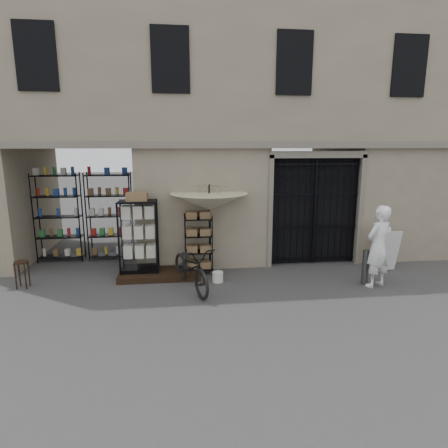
{
  "coord_description": "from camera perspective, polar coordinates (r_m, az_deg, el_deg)",
  "views": [
    {
      "loc": [
        -1.86,
        -7.48,
        3.24
      ],
      "look_at": [
        -0.8,
        1.4,
        1.35
      ],
      "focal_mm": 30.0,
      "sensor_mm": 36.0,
      "label": 1
    }
  ],
  "objects": [
    {
      "name": "step_platform",
      "position": [
        9.58,
        -9.74,
        -7.53
      ],
      "size": [
        2.0,
        0.9,
        0.15
      ],
      "primitive_type": "cube",
      "color": "black",
      "rests_on": "ground"
    },
    {
      "name": "wooden_stool",
      "position": [
        9.85,
        -28.4,
        -6.71
      ],
      "size": [
        0.4,
        0.4,
        0.63
      ],
      "rotation": [
        0.0,
        0.0,
        -0.43
      ],
      "color": "black",
      "rests_on": "ground"
    },
    {
      "name": "market_umbrella",
      "position": [
        9.33,
        -2.27,
        4.13
      ],
      "size": [
        2.21,
        2.23,
        2.74
      ],
      "rotation": [
        0.0,
        0.0,
        0.4
      ],
      "color": "black",
      "rests_on": "ground"
    },
    {
      "name": "bicycle",
      "position": [
        8.76,
        -5.0,
        -9.81
      ],
      "size": [
        1.0,
        1.22,
        1.99
      ],
      "primitive_type": "imported",
      "rotation": [
        0.0,
        0.0,
        0.34
      ],
      "color": "black",
      "rests_on": "ground"
    },
    {
      "name": "white_bucket",
      "position": [
        9.11,
        -0.95,
        -8.07
      ],
      "size": [
        0.33,
        0.33,
        0.25
      ],
      "primitive_type": "cylinder",
      "rotation": [
        0.0,
        0.0,
        -0.36
      ],
      "color": "silver",
      "rests_on": "ground"
    },
    {
      "name": "shopkeeper",
      "position": [
        9.58,
        21.94,
        -8.72
      ],
      "size": [
        1.45,
        2.03,
        0.46
      ],
      "primitive_type": "imported",
      "rotation": [
        0.0,
        0.0,
        3.58
      ],
      "color": "white",
      "rests_on": "ground"
    },
    {
      "name": "steel_bollard",
      "position": [
        9.51,
        20.74,
        -6.15
      ],
      "size": [
        0.2,
        0.2,
        0.83
      ],
      "primitive_type": "cylinder",
      "rotation": [
        0.0,
        0.0,
        -0.35
      ],
      "color": "#4B4C4F",
      "rests_on": "ground"
    },
    {
      "name": "main_building",
      "position": [
        11.69,
        2.5,
        18.11
      ],
      "size": [
        14.0,
        4.0,
        9.0
      ],
      "primitive_type": "cube",
      "color": "gray",
      "rests_on": "ground"
    },
    {
      "name": "easel_sign",
      "position": [
        10.7,
        23.38,
        -3.57
      ],
      "size": [
        0.52,
        0.59,
        1.08
      ],
      "rotation": [
        0.0,
        0.0,
        -0.0
      ],
      "color": "silver",
      "rests_on": "ground"
    },
    {
      "name": "iron_gate",
      "position": [
        10.54,
        13.32,
        2.11
      ],
      "size": [
        2.5,
        0.21,
        3.0
      ],
      "color": "black",
      "rests_on": "ground"
    },
    {
      "name": "display_cabinet",
      "position": [
        9.47,
        -12.84,
        -2.38
      ],
      "size": [
        0.94,
        0.64,
        1.92
      ],
      "rotation": [
        0.0,
        0.0,
        0.1
      ],
      "color": "black",
      "rests_on": "step_platform"
    },
    {
      "name": "wire_rack",
      "position": [
        9.53,
        -3.91,
        -3.23
      ],
      "size": [
        0.68,
        0.49,
        1.53
      ],
      "rotation": [
        0.0,
        0.0,
        0.02
      ],
      "color": "black",
      "rests_on": "ground"
    },
    {
      "name": "ground",
      "position": [
        8.36,
        6.72,
        -10.96
      ],
      "size": [
        80.0,
        80.0,
        0.0
      ],
      "primitive_type": "plane",
      "color": "black",
      "rests_on": "ground"
    },
    {
      "name": "shop_recess",
      "position": [
        10.75,
        -20.94,
        1.83
      ],
      "size": [
        3.0,
        1.7,
        3.0
      ],
      "primitive_type": "cube",
      "color": "black",
      "rests_on": "ground"
    },
    {
      "name": "shop_shelving",
      "position": [
        11.28,
        -20.49,
        1.02
      ],
      "size": [
        2.7,
        0.5,
        2.5
      ],
      "primitive_type": "cube",
      "color": "black",
      "rests_on": "ground"
    }
  ]
}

